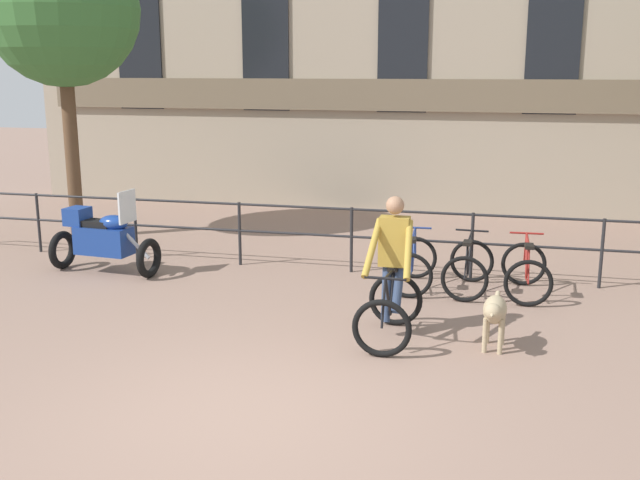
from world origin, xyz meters
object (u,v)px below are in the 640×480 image
parked_bicycle_mid_right (526,271)px  cyclist_with_bike (391,276)px  parked_motorcycle (103,238)px  parked_bicycle_mid_left (468,268)px  dog (495,312)px  parked_bicycle_near_lamp (413,264)px

parked_bicycle_mid_right → cyclist_with_bike: bearing=50.4°
parked_motorcycle → parked_bicycle_mid_left: 5.68m
cyclist_with_bike → parked_motorcycle: size_ratio=0.95×
dog → parked_motorcycle: size_ratio=0.49×
cyclist_with_bike → parked_bicycle_mid_left: (0.81, 2.12, -0.41)m
cyclist_with_bike → dog: size_ratio=1.93×
cyclist_with_bike → parked_bicycle_mid_left: size_ratio=1.49×
parked_motorcycle → parked_bicycle_mid_right: bearing=-81.4°
parked_bicycle_mid_right → parked_bicycle_near_lamp: bearing=-2.3°
dog → parked_bicycle_near_lamp: (-1.21, 2.29, -0.11)m
cyclist_with_bike → dog: (1.22, -0.16, -0.30)m
cyclist_with_bike → parked_bicycle_near_lamp: bearing=89.7°
parked_bicycle_near_lamp → cyclist_with_bike: bearing=87.6°
parked_bicycle_mid_left → parked_bicycle_mid_right: size_ratio=1.00×
cyclist_with_bike → dog: 1.27m
parked_motorcycle → parked_bicycle_mid_left: (5.66, 0.34, -0.20)m
cyclist_with_bike → parked_motorcycle: 5.17m
dog → parked_motorcycle: 6.38m
cyclist_with_bike → parked_motorcycle: cyclist_with_bike is taller
parked_bicycle_near_lamp → parked_bicycle_mid_left: (0.81, 0.00, 0.00)m
cyclist_with_bike → parked_bicycle_mid_right: 2.70m
dog → parked_bicycle_mid_right: (0.40, 2.29, -0.11)m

